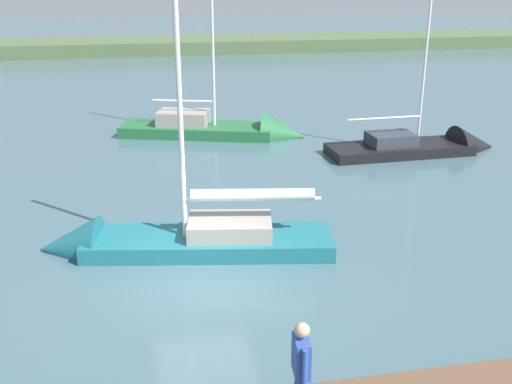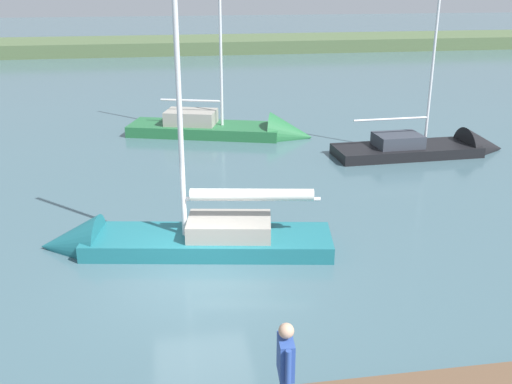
# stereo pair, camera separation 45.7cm
# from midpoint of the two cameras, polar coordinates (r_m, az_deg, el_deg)

# --- Properties ---
(ground_plane) EXTENTS (200.00, 200.00, 0.00)m
(ground_plane) POSITION_cam_midpoint_polar(r_m,az_deg,el_deg) (14.84, -6.05, -8.34)
(ground_plane) COLOR #42606B
(far_shoreline) EXTENTS (180.00, 8.00, 2.40)m
(far_shoreline) POSITION_cam_midpoint_polar(r_m,az_deg,el_deg) (60.14, -10.27, 13.10)
(far_shoreline) COLOR #4C603D
(far_shoreline) RESTS_ON ground_plane
(sailboat_far_left) EXTENTS (8.09, 3.10, 8.09)m
(sailboat_far_left) POSITION_cam_midpoint_polar(r_m,az_deg,el_deg) (16.34, -9.32, -4.95)
(sailboat_far_left) COLOR #1E6B75
(sailboat_far_left) RESTS_ON ground_plane
(sailboat_inner_slip) EXTENTS (7.44, 2.24, 8.74)m
(sailboat_inner_slip) POSITION_cam_midpoint_polar(r_m,az_deg,el_deg) (26.09, 15.87, 3.99)
(sailboat_inner_slip) COLOR black
(sailboat_inner_slip) RESTS_ON ground_plane
(sailboat_mid_channel) EXTENTS (8.76, 4.59, 10.51)m
(sailboat_mid_channel) POSITION_cam_midpoint_polar(r_m,az_deg,el_deg) (27.70, -3.18, 5.72)
(sailboat_mid_channel) COLOR #236638
(sailboat_mid_channel) RESTS_ON ground_plane
(person_on_dock) EXTENTS (0.26, 0.66, 1.74)m
(person_on_dock) POSITION_cam_midpoint_polar(r_m,az_deg,el_deg) (9.32, 2.88, -16.27)
(person_on_dock) COLOR #28282D
(person_on_dock) RESTS_ON dock_pier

